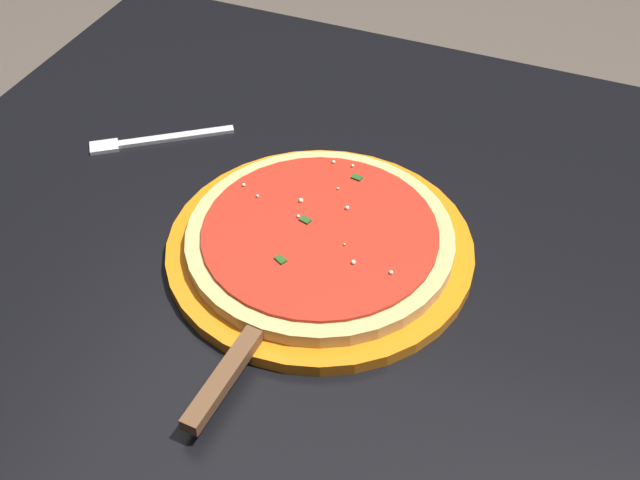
{
  "coord_description": "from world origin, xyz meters",
  "views": [
    {
      "loc": [
        -0.27,
        0.62,
        1.35
      ],
      "look_at": [
        -0.03,
        0.04,
        0.75
      ],
      "focal_mm": 44.76,
      "sensor_mm": 36.0,
      "label": 1
    }
  ],
  "objects_px": {
    "pizza": "(320,237)",
    "fork": "(153,140)",
    "pizza_server": "(247,345)",
    "serving_plate": "(320,248)"
  },
  "relations": [
    {
      "from": "pizza",
      "to": "fork",
      "type": "distance_m",
      "value": 0.3
    },
    {
      "from": "pizza_server",
      "to": "fork",
      "type": "bearing_deg",
      "value": -45.02
    },
    {
      "from": "pizza_server",
      "to": "fork",
      "type": "distance_m",
      "value": 0.38
    },
    {
      "from": "pizza",
      "to": "pizza_server",
      "type": "relative_size",
      "value": 1.32
    },
    {
      "from": "serving_plate",
      "to": "fork",
      "type": "distance_m",
      "value": 0.3
    },
    {
      "from": "serving_plate",
      "to": "pizza",
      "type": "distance_m",
      "value": 0.02
    },
    {
      "from": "pizza",
      "to": "serving_plate",
      "type": "bearing_deg",
      "value": 111.71
    },
    {
      "from": "fork",
      "to": "serving_plate",
      "type": "bearing_deg",
      "value": 158.81
    },
    {
      "from": "serving_plate",
      "to": "pizza",
      "type": "bearing_deg",
      "value": -68.29
    },
    {
      "from": "fork",
      "to": "pizza_server",
      "type": "bearing_deg",
      "value": 134.98
    }
  ]
}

